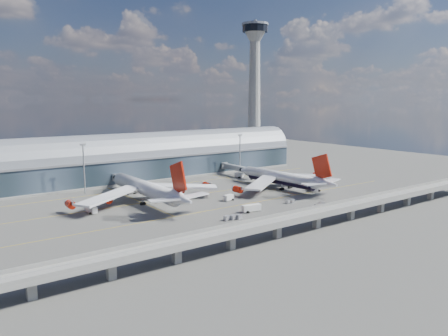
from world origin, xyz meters
TOP-DOWN VIEW (x-y plane):
  - ground at (0.00, 0.00)m, footprint 500.00×500.00m
  - taxi_lines at (0.00, 22.11)m, footprint 200.00×80.12m
  - terminal at (0.00, 77.99)m, footprint 200.00×30.00m
  - control_tower at (85.00, 83.00)m, footprint 19.00×19.00m
  - guideway at (-0.00, -55.00)m, footprint 220.00×8.50m
  - floodlight_mast_left at (-50.00, 55.00)m, footprint 3.00×0.70m
  - floodlight_mast_right at (50.00, 55.00)m, footprint 3.00×0.70m
  - airliner_left at (-33.15, 18.14)m, footprint 72.77×76.39m
  - airliner_right at (40.75, 5.76)m, footprint 65.79×68.78m
  - jet_bridge_left at (-29.66, 53.12)m, footprint 4.40×28.00m
  - jet_bridge_right at (44.12, 51.18)m, footprint 4.40×32.00m
  - service_truck_0 at (-60.52, 16.18)m, footprint 3.19×7.20m
  - service_truck_1 at (0.20, 0.21)m, footprint 5.12×3.06m
  - service_truck_2 at (-4.42, -22.30)m, footprint 8.77×3.73m
  - service_truck_3 at (48.82, -8.98)m, footprint 5.41×7.11m
  - service_truck_4 at (42.42, 46.08)m, footprint 4.20×5.74m
  - service_truck_5 at (-46.63, 33.29)m, footprint 6.04×5.41m
  - cargo_train_0 at (-18.55, -27.75)m, footprint 8.20×3.50m
  - cargo_train_1 at (25.27, -34.08)m, footprint 8.09×3.84m
  - cargo_train_2 at (20.00, -20.82)m, footprint 4.83×2.13m

SIDE VIEW (x-z plane):
  - ground at x=0.00m, z-range 0.00..0.00m
  - taxi_lines at x=0.00m, z-range 0.00..0.01m
  - cargo_train_2 at x=20.00m, z-range 0.03..1.62m
  - cargo_train_1 at x=25.27m, z-range 0.04..1.81m
  - cargo_train_0 at x=-18.55m, z-range 0.04..1.83m
  - service_truck_1 at x=0.20m, z-range 0.01..2.80m
  - service_truck_5 at x=-46.63m, z-range 0.03..2.88m
  - service_truck_0 at x=-60.52m, z-range 0.05..2.93m
  - service_truck_4 at x=42.42m, z-range 0.01..3.04m
  - service_truck_2 at x=-4.42m, z-range 0.06..3.14m
  - service_truck_3 at x=48.82m, z-range 0.04..3.27m
  - jet_bridge_left at x=-29.66m, z-range 1.55..8.80m
  - jet_bridge_right at x=44.12m, z-range 1.56..8.81m
  - guideway at x=0.00m, z-range 1.69..8.89m
  - airliner_right at x=40.75m, z-range -5.25..16.56m
  - airliner_left at x=-33.15m, z-range -5.00..18.35m
  - terminal at x=0.00m, z-range -2.66..25.34m
  - floodlight_mast_left at x=-50.00m, z-range 0.78..26.48m
  - floodlight_mast_right at x=50.00m, z-range 0.78..26.48m
  - control_tower at x=85.00m, z-range 0.14..103.14m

